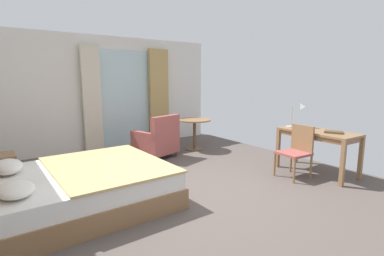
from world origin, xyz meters
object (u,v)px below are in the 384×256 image
(closed_book, at_px, (334,132))
(armchair_by_window, at_px, (157,141))
(desk_lamp, at_px, (298,112))
(desk_chair, at_px, (297,149))
(writing_desk, at_px, (318,136))
(round_cafe_table, at_px, (195,127))
(bed, at_px, (76,187))

(closed_book, xyz_separation_m, armchair_by_window, (-1.76, 2.79, -0.42))
(desk_lamp, bearing_deg, desk_chair, -143.82)
(writing_desk, height_order, armchair_by_window, armchair_by_window)
(desk_chair, bearing_deg, round_cafe_table, 96.00)
(closed_book, relative_size, armchair_by_window, 0.30)
(bed, xyz_separation_m, armchair_by_window, (2.02, 1.50, 0.08))
(writing_desk, distance_m, desk_chair, 0.49)
(bed, height_order, armchair_by_window, bed)
(bed, height_order, closed_book, bed)
(closed_book, distance_m, armchair_by_window, 3.33)
(bed, distance_m, armchair_by_window, 2.52)
(desk_lamp, xyz_separation_m, round_cafe_table, (-0.73, 2.19, -0.50))
(desk_lamp, xyz_separation_m, armchair_by_window, (-1.77, 2.09, -0.67))
(desk_lamp, bearing_deg, bed, 171.20)
(closed_book, bearing_deg, desk_chair, 118.63)
(writing_desk, distance_m, round_cafe_table, 2.72)
(closed_book, height_order, armchair_by_window, armchair_by_window)
(bed, xyz_separation_m, round_cafe_table, (3.06, 1.60, 0.26))
(desk_lamp, bearing_deg, armchair_by_window, 130.24)
(bed, relative_size, round_cafe_table, 2.94)
(armchair_by_window, relative_size, round_cafe_table, 1.20)
(round_cafe_table, bearing_deg, writing_desk, -74.63)
(bed, bearing_deg, writing_desk, -15.09)
(desk_lamp, xyz_separation_m, closed_book, (-0.01, -0.70, -0.26))
(desk_chair, height_order, desk_lamp, desk_lamp)
(bed, relative_size, closed_book, 8.07)
(bed, height_order, writing_desk, bed)
(desk_chair, relative_size, desk_lamp, 1.81)
(writing_desk, bearing_deg, closed_book, -88.79)
(bed, bearing_deg, round_cafe_table, 27.62)
(desk_chair, distance_m, desk_lamp, 0.80)
(bed, xyz_separation_m, desk_lamp, (3.79, -0.59, 0.75))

